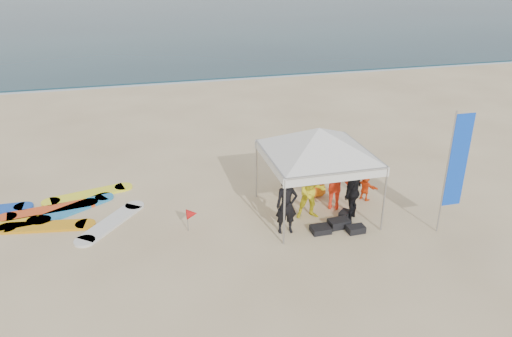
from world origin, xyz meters
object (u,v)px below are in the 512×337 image
Objects in this scene: person_orange_a at (335,181)px; marker_pennant at (192,214)px; canopy_tent at (319,128)px; feather_flag at (457,162)px; person_yellow at (311,191)px; surfboard_spread at (49,214)px; person_seated at (365,187)px; person_black_b at (353,191)px; person_black_a at (286,205)px; person_orange_b at (317,172)px.

person_orange_a reaches higher than marker_pennant.
canopy_tent is 1.15× the size of feather_flag.
person_yellow reaches higher than surfboard_spread.
person_seated is (1.94, 0.61, -0.39)m from person_yellow.
person_black_b is 2.74m from feather_flag.
person_yellow is at bearing -58.72° from person_black_b.
person_black_a is 2.49m from marker_pennant.
person_black_a is at bearing -35.37° from person_black_b.
marker_pennant is (-4.12, -0.25, -0.34)m from person_orange_a.
marker_pennant is (-4.35, 0.42, -0.32)m from person_black_b.
person_orange_a is 2.02× the size of person_seated.
surfboard_spread is (-7.91, 1.59, -0.80)m from person_orange_a.
person_orange_b is at bearing -115.89° from person_black_b.
feather_flag reaches higher than person_black_b.
person_yellow is 7.37m from surfboard_spread.
person_yellow is 2.07m from person_seated.
person_black_a reaches higher than marker_pennant.
canopy_tent reaches higher than person_orange_b.
person_orange_b is at bearing -5.58° from surfboard_spread.
surfboard_spread is at bearing 170.54° from person_yellow.
canopy_tent is 3.54m from feather_flag.
marker_pennant is at bearing 0.52° from person_orange_b.
canopy_tent is at bearing 37.60° from person_orange_a.
person_yellow reaches higher than person_orange_b.
surfboard_spread is at bearing 161.65° from person_black_a.
person_seated is at bearing 140.79° from person_orange_b.
person_seated is 2.74m from canopy_tent.
person_orange_a reaches higher than person_yellow.
person_black_b is 1.02× the size of person_orange_b.
person_black_b is 0.49× the size of feather_flag.
person_black_a is at bearing 166.62° from feather_flag.
person_orange_a is 1.02× the size of person_black_b.
person_orange_a is at bearing 141.29° from feather_flag.
person_orange_b is (0.61, 1.20, -0.01)m from person_yellow.
person_seated is 5.23m from marker_pennant.
person_black_b is at bearing 149.96° from feather_flag.
person_black_b reaches higher than marker_pennant.
person_black_a is 0.97× the size of person_yellow.
person_black_a reaches higher than surfboard_spread.
person_black_b reaches higher than person_yellow.
marker_pennant is (-5.21, -0.50, 0.08)m from person_seated.
person_black_b is (1.08, -0.30, 0.01)m from person_yellow.
person_black_a is 1.97m from person_orange_a.
person_yellow is (0.90, 0.57, 0.02)m from person_black_a.
marker_pennant is at bearing -176.06° from person_yellow.
person_orange_b is 0.48× the size of feather_flag.
person_black_b is (0.23, -0.67, -0.02)m from person_orange_a.
person_orange_a is at bearing 31.98° from person_black_a.
surfboard_spread is (-7.68, 0.75, -0.77)m from person_orange_b.
person_yellow is at bearing 36.22° from person_black_a.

